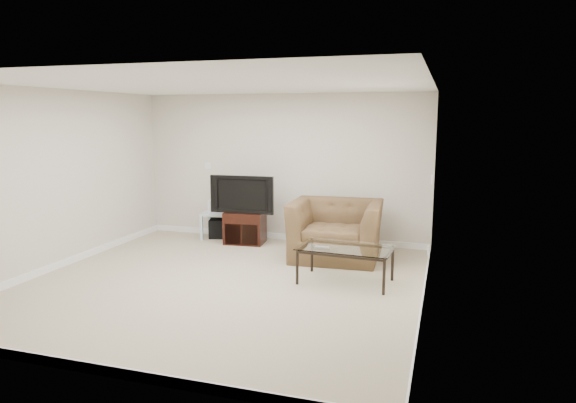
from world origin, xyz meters
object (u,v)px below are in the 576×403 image
(side_table, at_px, (217,225))
(recliner, at_px, (336,220))
(subwoofer, at_px, (219,228))
(television, at_px, (244,194))
(coffee_table, at_px, (345,265))
(tv_stand, at_px, (245,227))

(side_table, relative_size, recliner, 0.36)
(side_table, xyz_separation_m, subwoofer, (0.03, 0.02, -0.07))
(television, bearing_deg, coffee_table, -39.39)
(coffee_table, bearing_deg, tv_stand, 142.46)
(tv_stand, distance_m, subwoofer, 0.66)
(television, xyz_separation_m, subwoofer, (-0.60, 0.28, -0.69))
(coffee_table, bearing_deg, television, 142.90)
(tv_stand, bearing_deg, side_table, 154.20)
(tv_stand, distance_m, television, 0.58)
(coffee_table, bearing_deg, recliner, 108.31)
(tv_stand, distance_m, recliner, 1.74)
(tv_stand, xyz_separation_m, recliner, (1.66, -0.45, 0.31))
(side_table, bearing_deg, recliner, -16.58)
(side_table, relative_size, subwoofer, 1.46)
(subwoofer, bearing_deg, tv_stand, -22.97)
(television, distance_m, recliner, 1.73)
(recliner, bearing_deg, television, 162.36)
(subwoofer, height_order, recliner, recliner)
(side_table, distance_m, recliner, 2.40)
(side_table, distance_m, coffee_table, 3.19)
(subwoofer, relative_size, coffee_table, 0.27)
(television, xyz_separation_m, side_table, (-0.62, 0.26, -0.62))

